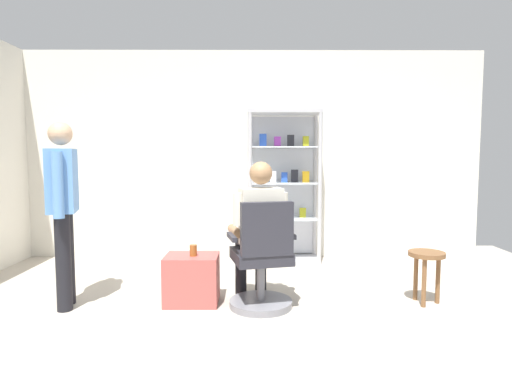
{
  "coord_description": "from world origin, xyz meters",
  "views": [
    {
      "loc": [
        0.02,
        -2.6,
        1.33
      ],
      "look_at": [
        0.04,
        1.35,
        1.0
      ],
      "focal_mm": 29.57,
      "sensor_mm": 36.0,
      "label": 1
    }
  ],
  "objects_px": {
    "display_cabinet_main": "(283,185)",
    "standing_customer": "(63,203)",
    "office_chair": "(262,265)",
    "wooden_stool": "(426,263)",
    "tea_glass": "(193,250)",
    "storage_crate": "(192,279)",
    "seated_shopkeeper": "(258,226)"
  },
  "relations": [
    {
      "from": "storage_crate",
      "to": "standing_customer",
      "type": "bearing_deg",
      "value": -174.89
    },
    {
      "from": "display_cabinet_main",
      "to": "standing_customer",
      "type": "relative_size",
      "value": 1.17
    },
    {
      "from": "display_cabinet_main",
      "to": "wooden_stool",
      "type": "relative_size",
      "value": 3.99
    },
    {
      "from": "display_cabinet_main",
      "to": "seated_shopkeeper",
      "type": "bearing_deg",
      "value": -102.02
    },
    {
      "from": "office_chair",
      "to": "seated_shopkeeper",
      "type": "xyz_separation_m",
      "value": [
        -0.04,
        0.16,
        0.32
      ]
    },
    {
      "from": "storage_crate",
      "to": "tea_glass",
      "type": "distance_m",
      "value": 0.27
    },
    {
      "from": "seated_shopkeeper",
      "to": "wooden_stool",
      "type": "height_order",
      "value": "seated_shopkeeper"
    },
    {
      "from": "seated_shopkeeper",
      "to": "wooden_stool",
      "type": "bearing_deg",
      "value": -0.92
    },
    {
      "from": "standing_customer",
      "to": "office_chair",
      "type": "bearing_deg",
      "value": -2.02
    },
    {
      "from": "standing_customer",
      "to": "wooden_stool",
      "type": "relative_size",
      "value": 3.43
    },
    {
      "from": "standing_customer",
      "to": "seated_shopkeeper",
      "type": "bearing_deg",
      "value": 3.28
    },
    {
      "from": "wooden_stool",
      "to": "display_cabinet_main",
      "type": "bearing_deg",
      "value": 125.86
    },
    {
      "from": "display_cabinet_main",
      "to": "wooden_stool",
      "type": "xyz_separation_m",
      "value": [
        1.18,
        -1.64,
        -0.59
      ]
    },
    {
      "from": "storage_crate",
      "to": "wooden_stool",
      "type": "relative_size",
      "value": 1.01
    },
    {
      "from": "wooden_stool",
      "to": "office_chair",
      "type": "bearing_deg",
      "value": -174.83
    },
    {
      "from": "tea_glass",
      "to": "standing_customer",
      "type": "relative_size",
      "value": 0.06
    },
    {
      "from": "display_cabinet_main",
      "to": "seated_shopkeeper",
      "type": "height_order",
      "value": "display_cabinet_main"
    },
    {
      "from": "office_chair",
      "to": "storage_crate",
      "type": "relative_size",
      "value": 2.01
    },
    {
      "from": "seated_shopkeeper",
      "to": "storage_crate",
      "type": "height_order",
      "value": "seated_shopkeeper"
    },
    {
      "from": "display_cabinet_main",
      "to": "standing_customer",
      "type": "bearing_deg",
      "value": -140.13
    },
    {
      "from": "display_cabinet_main",
      "to": "wooden_stool",
      "type": "height_order",
      "value": "display_cabinet_main"
    },
    {
      "from": "tea_glass",
      "to": "display_cabinet_main",
      "type": "bearing_deg",
      "value": 60.53
    },
    {
      "from": "wooden_stool",
      "to": "standing_customer",
      "type": "bearing_deg",
      "value": -178.7
    },
    {
      "from": "seated_shopkeeper",
      "to": "tea_glass",
      "type": "relative_size",
      "value": 12.62
    },
    {
      "from": "display_cabinet_main",
      "to": "office_chair",
      "type": "distance_m",
      "value": 1.89
    },
    {
      "from": "seated_shopkeeper",
      "to": "standing_customer",
      "type": "distance_m",
      "value": 1.72
    },
    {
      "from": "wooden_stool",
      "to": "tea_glass",
      "type": "bearing_deg",
      "value": -179.99
    },
    {
      "from": "office_chair",
      "to": "standing_customer",
      "type": "distance_m",
      "value": 1.82
    },
    {
      "from": "standing_customer",
      "to": "wooden_stool",
      "type": "xyz_separation_m",
      "value": [
        3.23,
        0.07,
        -0.56
      ]
    },
    {
      "from": "seated_shopkeeper",
      "to": "standing_customer",
      "type": "xyz_separation_m",
      "value": [
        -1.7,
        -0.1,
        0.22
      ]
    },
    {
      "from": "display_cabinet_main",
      "to": "tea_glass",
      "type": "relative_size",
      "value": 18.59
    },
    {
      "from": "storage_crate",
      "to": "standing_customer",
      "type": "distance_m",
      "value": 1.32
    }
  ]
}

